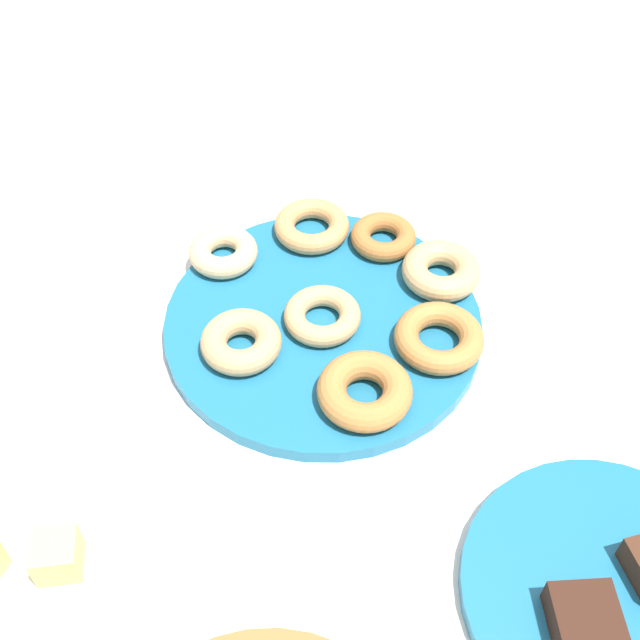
% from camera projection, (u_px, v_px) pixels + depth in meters
% --- Properties ---
extents(ground_plane, '(2.40, 2.40, 0.00)m').
position_uv_depth(ground_plane, '(323.00, 328.00, 0.88)').
color(ground_plane, white).
extents(donut_plate, '(0.34, 0.34, 0.02)m').
position_uv_depth(donut_plate, '(323.00, 323.00, 0.88)').
color(donut_plate, '#1E6B93').
rests_on(donut_plate, ground_plane).
extents(donut_0, '(0.12, 0.12, 0.03)m').
position_uv_depth(donut_0, '(441.00, 270.00, 0.90)').
color(donut_0, tan).
rests_on(donut_0, donut_plate).
extents(donut_1, '(0.12, 0.12, 0.03)m').
position_uv_depth(donut_1, '(241.00, 342.00, 0.83)').
color(donut_1, tan).
rests_on(donut_1, donut_plate).
extents(donut_2, '(0.10, 0.10, 0.03)m').
position_uv_depth(donut_2, '(365.00, 391.00, 0.79)').
color(donut_2, '#BC7A3D').
rests_on(donut_2, donut_plate).
extents(donut_3, '(0.13, 0.13, 0.03)m').
position_uv_depth(donut_3, '(439.00, 338.00, 0.84)').
color(donut_3, '#BC7A3D').
rests_on(donut_3, donut_plate).
extents(donut_4, '(0.12, 0.12, 0.02)m').
position_uv_depth(donut_4, '(312.00, 226.00, 0.95)').
color(donut_4, tan).
rests_on(donut_4, donut_plate).
extents(donut_5, '(0.12, 0.12, 0.02)m').
position_uv_depth(donut_5, '(322.00, 316.00, 0.86)').
color(donut_5, tan).
rests_on(donut_5, donut_plate).
extents(donut_6, '(0.10, 0.10, 0.03)m').
position_uv_depth(donut_6, '(223.00, 252.00, 0.92)').
color(donut_6, '#EABC84').
rests_on(donut_6, donut_plate).
extents(donut_7, '(0.11, 0.11, 0.02)m').
position_uv_depth(donut_7, '(383.00, 237.00, 0.94)').
color(donut_7, '#AD6B33').
rests_on(donut_7, donut_plate).
extents(cake_plate, '(0.25, 0.25, 0.02)m').
position_uv_depth(cake_plate, '(612.00, 594.00, 0.68)').
color(cake_plate, '#1E6B93').
rests_on(cake_plate, ground_plane).
extents(brownie_far, '(0.06, 0.06, 0.03)m').
position_uv_depth(brownie_far, '(584.00, 617.00, 0.64)').
color(brownie_far, '#381E14').
rests_on(brownie_far, cake_plate).
extents(fruit_bowl, '(0.18, 0.18, 0.04)m').
position_uv_depth(fruit_bowl, '(31.00, 571.00, 0.68)').
color(fruit_bowl, silver).
rests_on(fruit_bowl, ground_plane).
extents(melon_chunk_left, '(0.04, 0.04, 0.04)m').
position_uv_depth(melon_chunk_left, '(57.00, 555.00, 0.65)').
color(melon_chunk_left, '#DBD67A').
rests_on(melon_chunk_left, fruit_bowl).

